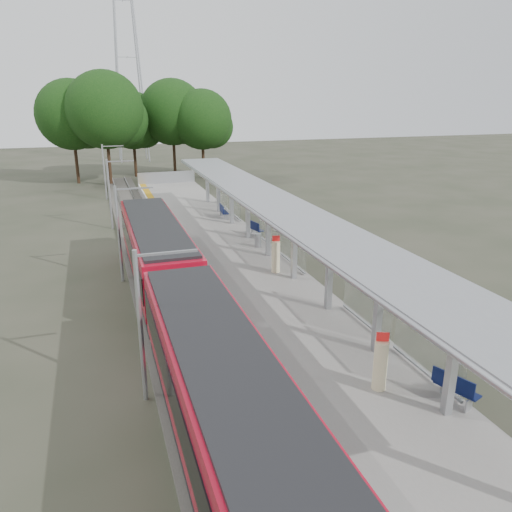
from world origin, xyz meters
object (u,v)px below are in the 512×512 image
at_px(info_pillar_far, 276,256).
at_px(bench_far, 223,211).
at_px(bench_near, 455,387).
at_px(train, 178,300).
at_px(litter_bin, 258,240).
at_px(bench_mid, 255,228).
at_px(info_pillar_near, 380,365).

bearing_deg(info_pillar_far, bench_far, 98.70).
bearing_deg(bench_far, bench_near, -84.73).
bearing_deg(bench_near, train, 109.62).
bearing_deg(train, litter_bin, 55.26).
relative_size(bench_far, litter_bin, 1.78).
height_order(bench_mid, litter_bin, bench_mid).
xyz_separation_m(bench_near, litter_bin, (-0.64, 17.38, -0.08)).
bearing_deg(train, bench_near, -48.52).
height_order(info_pillar_near, info_pillar_far, info_pillar_far).
xyz_separation_m(bench_near, info_pillar_far, (-1.17, 12.76, 0.37)).
xyz_separation_m(bench_mid, info_pillar_near, (-1.82, -18.61, 0.35)).
height_order(bench_mid, info_pillar_near, info_pillar_near).
xyz_separation_m(bench_far, info_pillar_near, (-1.04, -24.13, 0.33)).
distance_m(train, info_pillar_near, 8.55).
xyz_separation_m(train, info_pillar_far, (5.95, 4.71, -0.19)).
height_order(info_pillar_far, litter_bin, info_pillar_far).
xyz_separation_m(train, litter_bin, (6.47, 9.33, -0.63)).
distance_m(bench_near, info_pillar_near, 2.29).
relative_size(bench_near, bench_mid, 0.98).
distance_m(bench_mid, bench_far, 5.58).
xyz_separation_m(bench_mid, litter_bin, (-0.64, -2.56, -0.09)).
relative_size(info_pillar_near, info_pillar_far, 0.99).
distance_m(info_pillar_near, litter_bin, 16.10).
bearing_deg(bench_far, train, -106.47).
relative_size(bench_near, bench_far, 0.97).
relative_size(train, bench_far, 18.46).
bearing_deg(litter_bin, bench_far, 91.03).
relative_size(train, litter_bin, 32.88).
height_order(train, bench_near, train).
xyz_separation_m(train, info_pillar_near, (5.29, -6.72, -0.19)).
xyz_separation_m(bench_mid, bench_far, (-0.79, 5.52, 0.02)).
bearing_deg(bench_near, info_pillar_far, 73.37).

